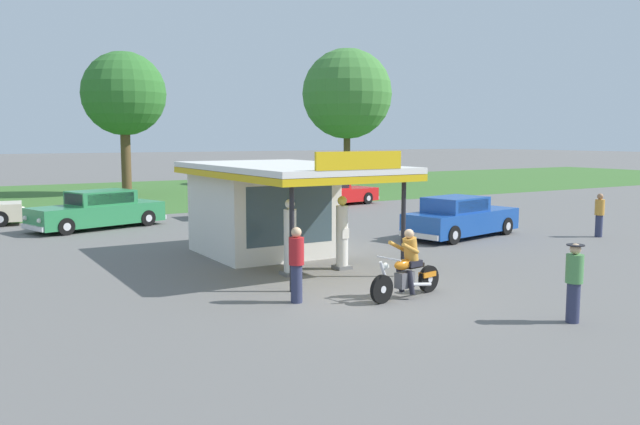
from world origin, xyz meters
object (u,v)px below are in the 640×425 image
object	(u,v)px
gas_pump_offside	(342,236)
parked_car_back_row_centre_right	(252,202)
bystander_admiring_sedan	(574,281)
gas_pump_nearside	(290,240)
motorcycle_with_rider	(407,269)
featured_classic_sedan	(460,218)
parked_car_back_row_centre_left	(332,193)
bystander_chatting_near_pumps	(296,263)
bystander_standing_back_lot	(599,214)
parked_car_back_row_centre	(98,211)

from	to	relation	value
gas_pump_offside	parked_car_back_row_centre_right	bearing A→B (deg)	76.26
bystander_admiring_sedan	gas_pump_nearside	bearing A→B (deg)	111.61
gas_pump_nearside	motorcycle_with_rider	distance (m)	3.70
featured_classic_sedan	motorcycle_with_rider	bearing A→B (deg)	-139.96
parked_car_back_row_centre_right	parked_car_back_row_centre_left	xyz separation A→B (m)	(5.81, 2.25, 0.01)
gas_pump_offside	bystander_chatting_near_pumps	xyz separation A→B (m)	(-2.89, -2.62, -0.04)
parked_car_back_row_centre_right	parked_car_back_row_centre_left	size ratio (longest dim) A/B	0.96
bystander_admiring_sedan	bystander_standing_back_lot	bearing A→B (deg)	33.96
gas_pump_nearside	featured_classic_sedan	bearing A→B (deg)	17.56
motorcycle_with_rider	parked_car_back_row_centre	world-z (taller)	motorcycle_with_rider
gas_pump_offside	bystander_standing_back_lot	distance (m)	11.32
featured_classic_sedan	parked_car_back_row_centre_right	distance (m)	10.59
motorcycle_with_rider	bystander_chatting_near_pumps	size ratio (longest dim) A/B	1.32
gas_pump_nearside	bystander_standing_back_lot	distance (m)	12.96
parked_car_back_row_centre_right	bystander_chatting_near_pumps	bearing A→B (deg)	-111.42
featured_classic_sedan	parked_car_back_row_centre	xyz separation A→B (m)	(-10.94, 9.23, 0.01)
bystander_standing_back_lot	bystander_admiring_sedan	world-z (taller)	bystander_standing_back_lot
bystander_standing_back_lot	parked_car_back_row_centre	bearing A→B (deg)	142.36
featured_classic_sedan	parked_car_back_row_centre	world-z (taller)	parked_car_back_row_centre
parked_car_back_row_centre_right	parked_car_back_row_centre	bearing A→B (deg)	-174.89
bystander_admiring_sedan	parked_car_back_row_centre	bearing A→B (deg)	105.16
parked_car_back_row_centre_left	bystander_chatting_near_pumps	xyz separation A→B (m)	(-11.77, -17.45, 0.23)
parked_car_back_row_centre	bystander_standing_back_lot	world-z (taller)	bystander_standing_back_lot
featured_classic_sedan	bystander_admiring_sedan	xyz separation A→B (m)	(-5.86, -9.51, 0.15)
gas_pump_nearside	bystander_admiring_sedan	xyz separation A→B (m)	(2.70, -6.80, -0.09)
gas_pump_nearside	motorcycle_with_rider	xyz separation A→B (m)	(1.16, -3.51, -0.28)
featured_classic_sedan	parked_car_back_row_centre_left	world-z (taller)	featured_classic_sedan
parked_car_back_row_centre_left	bystander_admiring_sedan	world-z (taller)	bystander_admiring_sedan
featured_classic_sedan	bystander_chatting_near_pumps	distance (m)	11.16
parked_car_back_row_centre	bystander_chatting_near_pumps	distance (m)	14.61
gas_pump_nearside	parked_car_back_row_centre	size ratio (longest dim) A/B	0.36
parked_car_back_row_centre_left	bystander_admiring_sedan	distance (m)	23.00
motorcycle_with_rider	bystander_admiring_sedan	size ratio (longest dim) A/B	1.41
parked_car_back_row_centre_right	bystander_chatting_near_pumps	xyz separation A→B (m)	(-5.96, -15.20, 0.24)
motorcycle_with_rider	parked_car_back_row_centre_right	xyz separation A→B (m)	(3.55, 16.08, 0.00)
parked_car_back_row_centre_left	parked_car_back_row_centre	distance (m)	13.23
gas_pump_offside	motorcycle_with_rider	xyz separation A→B (m)	(-0.48, -3.51, -0.28)
bystander_chatting_near_pumps	bystander_standing_back_lot	bearing A→B (deg)	10.89
gas_pump_nearside	gas_pump_offside	distance (m)	1.64
gas_pump_offside	parked_car_back_row_centre_right	size ratio (longest dim) A/B	0.39
featured_classic_sedan	bystander_standing_back_lot	xyz separation A→B (m)	(4.41, -2.60, 0.15)
bystander_chatting_near_pumps	parked_car_back_row_centre_right	bearing A→B (deg)	68.58
gas_pump_offside	parked_car_back_row_centre_right	distance (m)	12.95
parked_car_back_row_centre_left	featured_classic_sedan	bearing A→B (deg)	-99.24
parked_car_back_row_centre_right	bystander_standing_back_lot	xyz separation A→B (m)	(8.25, -12.47, 0.19)
parked_car_back_row_centre_left	parked_car_back_row_centre	bearing A→B (deg)	-167.39
parked_car_back_row_centre	parked_car_back_row_centre_left	bearing A→B (deg)	12.61
featured_classic_sedan	bystander_admiring_sedan	bearing A→B (deg)	-121.63
parked_car_back_row_centre_right	parked_car_back_row_centre_left	bearing A→B (deg)	21.20
gas_pump_offside	bystander_standing_back_lot	world-z (taller)	gas_pump_offside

